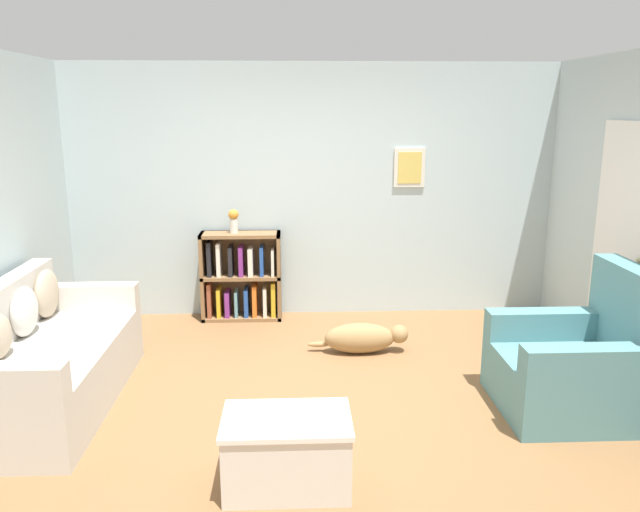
{
  "coord_description": "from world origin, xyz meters",
  "views": [
    {
      "loc": [
        -0.2,
        -4.21,
        2.14
      ],
      "look_at": [
        0.0,
        0.4,
        1.05
      ],
      "focal_mm": 35.0,
      "sensor_mm": 36.0,
      "label": 1
    }
  ],
  "objects_px": {
    "recliner_chair": "(581,364)",
    "coffee_table": "(287,449)",
    "dog": "(363,338)",
    "vase": "(234,220)",
    "couch": "(42,362)",
    "bookshelf": "(241,279)"
  },
  "relations": [
    {
      "from": "bookshelf",
      "to": "coffee_table",
      "type": "distance_m",
      "value": 3.06
    },
    {
      "from": "coffee_table",
      "to": "dog",
      "type": "height_order",
      "value": "coffee_table"
    },
    {
      "from": "dog",
      "to": "couch",
      "type": "bearing_deg",
      "value": -159.98
    },
    {
      "from": "coffee_table",
      "to": "vase",
      "type": "xyz_separation_m",
      "value": [
        -0.55,
        3.0,
        0.82
      ]
    },
    {
      "from": "bookshelf",
      "to": "coffee_table",
      "type": "bearing_deg",
      "value": -80.65
    },
    {
      "from": "recliner_chair",
      "to": "dog",
      "type": "distance_m",
      "value": 1.86
    },
    {
      "from": "couch",
      "to": "bookshelf",
      "type": "relative_size",
      "value": 2.07
    },
    {
      "from": "recliner_chair",
      "to": "vase",
      "type": "xyz_separation_m",
      "value": [
        -2.67,
        2.14,
        0.7
      ]
    },
    {
      "from": "recliner_chair",
      "to": "vase",
      "type": "relative_size",
      "value": 4.34
    },
    {
      "from": "couch",
      "to": "coffee_table",
      "type": "distance_m",
      "value": 2.12
    },
    {
      "from": "bookshelf",
      "to": "vase",
      "type": "relative_size",
      "value": 3.75
    },
    {
      "from": "recliner_chair",
      "to": "dog",
      "type": "height_order",
      "value": "recliner_chair"
    },
    {
      "from": "recliner_chair",
      "to": "coffee_table",
      "type": "relative_size",
      "value": 1.43
    },
    {
      "from": "bookshelf",
      "to": "coffee_table",
      "type": "relative_size",
      "value": 1.23
    },
    {
      "from": "couch",
      "to": "bookshelf",
      "type": "distance_m",
      "value": 2.32
    },
    {
      "from": "couch",
      "to": "dog",
      "type": "bearing_deg",
      "value": 20.02
    },
    {
      "from": "recliner_chair",
      "to": "dog",
      "type": "xyz_separation_m",
      "value": [
        -1.45,
        1.14,
        -0.21
      ]
    },
    {
      "from": "coffee_table",
      "to": "recliner_chair",
      "type": "bearing_deg",
      "value": 22.24
    },
    {
      "from": "vase",
      "to": "coffee_table",
      "type": "bearing_deg",
      "value": -79.55
    },
    {
      "from": "coffee_table",
      "to": "vase",
      "type": "relative_size",
      "value": 3.04
    },
    {
      "from": "recliner_chair",
      "to": "couch",
      "type": "bearing_deg",
      "value": 176.47
    },
    {
      "from": "recliner_chair",
      "to": "vase",
      "type": "distance_m",
      "value": 3.49
    }
  ]
}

